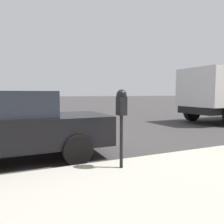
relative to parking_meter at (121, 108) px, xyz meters
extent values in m
plane|color=#3D3A3A|center=(2.68, 0.92, -1.24)|extent=(220.00, 220.00, 0.00)
cylinder|color=black|center=(0.00, 0.00, -0.61)|extent=(0.06, 0.06, 0.98)
cube|color=black|center=(0.00, 0.00, 0.05)|extent=(0.20, 0.14, 0.34)
sphere|color=black|center=(0.00, 0.00, 0.25)|extent=(0.19, 0.19, 0.19)
cube|color=gold|center=(0.11, 0.00, 0.00)|extent=(0.01, 0.11, 0.12)
cube|color=black|center=(0.11, 0.00, 0.12)|extent=(0.01, 0.10, 0.08)
cube|color=black|center=(1.77, 2.07, -0.59)|extent=(1.78, 4.75, 0.68)
cylinder|color=black|center=(2.66, 0.60, -0.92)|extent=(0.22, 0.64, 0.64)
cylinder|color=black|center=(0.89, 0.60, -0.92)|extent=(0.22, 0.64, 0.64)
cube|color=silver|center=(4.53, -7.23, 0.57)|extent=(2.52, 2.57, 1.88)
cylinder|color=black|center=(5.74, -7.18, -0.72)|extent=(0.35, 1.05, 1.04)
camera|label=1|loc=(-3.56, 1.74, 0.27)|focal=35.00mm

